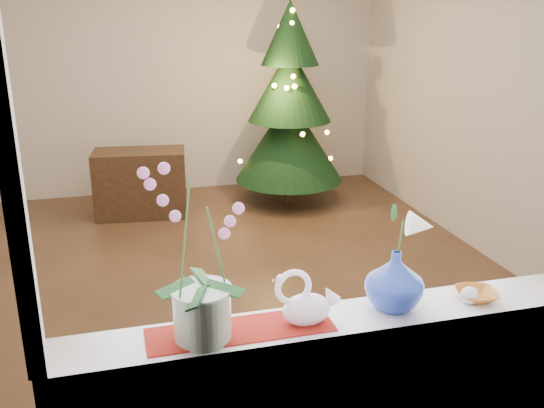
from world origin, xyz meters
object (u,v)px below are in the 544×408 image
(xmas_tree, at_px, (289,105))
(orchid_pot, at_px, (200,254))
(blue_vase, at_px, (395,276))
(paperweight, at_px, (470,295))
(amber_dish, at_px, (476,296))
(side_table, at_px, (141,183))
(swan, at_px, (307,298))

(xmas_tree, bearing_deg, orchid_pot, -110.79)
(blue_vase, xyz_separation_m, paperweight, (0.31, -0.05, -0.10))
(orchid_pot, distance_m, blue_vase, 0.79)
(xmas_tree, bearing_deg, blue_vase, -101.03)
(orchid_pot, bearing_deg, xmas_tree, 69.21)
(orchid_pot, distance_m, amber_dish, 1.17)
(xmas_tree, distance_m, side_table, 1.74)
(side_table, bearing_deg, orchid_pot, -82.40)
(amber_dish, bearing_deg, swan, -179.77)
(xmas_tree, bearing_deg, amber_dish, -96.04)
(swan, relative_size, xmas_tree, 0.12)
(side_table, bearing_deg, paperweight, -67.57)
(swan, bearing_deg, side_table, 81.99)
(orchid_pot, xyz_separation_m, xmas_tree, (1.57, 4.13, -0.20))
(swan, relative_size, side_table, 0.29)
(orchid_pot, xyz_separation_m, blue_vase, (0.77, 0.03, -0.19))
(swan, xyz_separation_m, amber_dish, (0.74, 0.00, -0.09))
(blue_vase, bearing_deg, orchid_pot, -177.78)
(swan, relative_size, amber_dish, 1.82)
(blue_vase, bearing_deg, swan, -175.51)
(orchid_pot, bearing_deg, swan, 0.06)
(swan, height_order, amber_dish, swan)
(orchid_pot, relative_size, amber_dish, 4.70)
(swan, bearing_deg, amber_dish, -13.51)
(orchid_pot, height_order, paperweight, orchid_pot)
(side_table, bearing_deg, swan, -76.86)
(blue_vase, distance_m, amber_dish, 0.38)
(swan, distance_m, blue_vase, 0.38)
(orchid_pot, bearing_deg, side_table, 90.19)
(swan, xyz_separation_m, paperweight, (0.69, -0.02, -0.07))
(paperweight, bearing_deg, amber_dish, 24.65)
(blue_vase, relative_size, amber_dish, 1.98)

